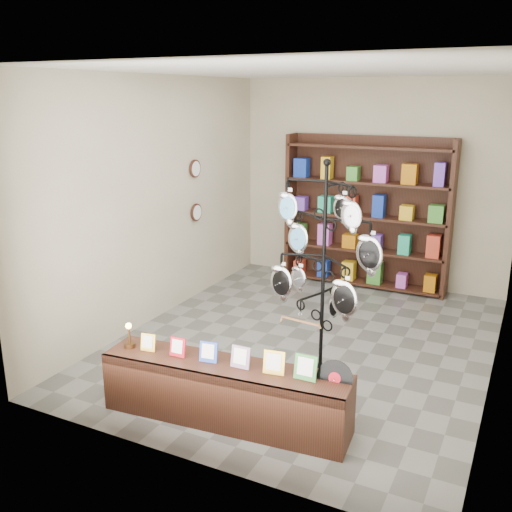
% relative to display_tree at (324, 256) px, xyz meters
% --- Properties ---
extents(ground, '(5.00, 5.00, 0.00)m').
position_rel_display_tree_xyz_m(ground, '(-0.44, 0.73, -1.27)').
color(ground, slate).
rests_on(ground, ground).
extents(room_envelope, '(5.00, 5.00, 5.00)m').
position_rel_display_tree_xyz_m(room_envelope, '(-0.44, 0.73, 0.58)').
color(room_envelope, beige).
rests_on(room_envelope, ground).
extents(display_tree, '(1.14, 1.09, 2.20)m').
position_rel_display_tree_xyz_m(display_tree, '(0.00, 0.00, 0.00)').
color(display_tree, black).
rests_on(display_tree, ground).
extents(front_shelf, '(2.23, 0.64, 0.78)m').
position_rel_display_tree_xyz_m(front_shelf, '(-0.46, -1.15, -1.00)').
color(front_shelf, black).
rests_on(front_shelf, ground).
extents(back_shelving, '(2.42, 0.36, 2.20)m').
position_rel_display_tree_xyz_m(back_shelving, '(-0.44, 3.02, -0.24)').
color(back_shelving, black).
rests_on(back_shelving, ground).
extents(wall_clocks, '(0.03, 0.24, 0.84)m').
position_rel_display_tree_xyz_m(wall_clocks, '(-2.41, 1.53, 0.23)').
color(wall_clocks, black).
rests_on(wall_clocks, ground).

